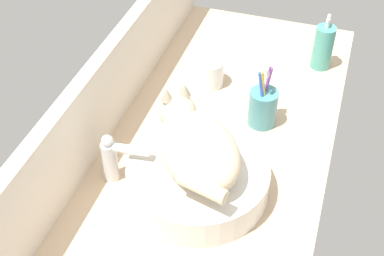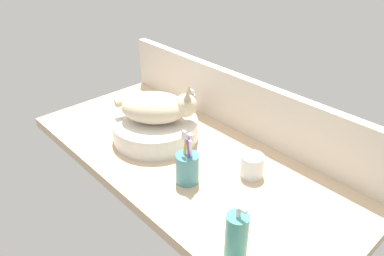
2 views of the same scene
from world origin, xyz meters
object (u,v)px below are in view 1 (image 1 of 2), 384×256
object	(u,v)px
sink_basin	(198,179)
water_glass	(210,74)
faucet	(114,157)
soap_dispenser	(323,47)
toothbrush_cup	(263,106)
cat	(196,145)

from	to	relation	value
sink_basin	water_glass	distance (cm)	41.65
faucet	soap_dispenser	size ratio (longest dim) A/B	0.81
sink_basin	faucet	bearing A→B (deg)	96.62
faucet	toothbrush_cup	world-z (taller)	toothbrush_cup
water_glass	sink_basin	bearing A→B (deg)	-167.47
soap_dispenser	faucet	bearing A→B (deg)	146.99
faucet	soap_dispenser	xyz separation A→B (cm)	(61.82, -40.16, -0.41)
cat	water_glass	xyz separation A→B (cm)	(39.68, 8.08, -10.08)
faucet	toothbrush_cup	bearing A→B (deg)	-43.19
soap_dispenser	water_glass	size ratio (longest dim) A/B	2.16
cat	soap_dispenser	xyz separation A→B (cm)	(58.54, -21.27, -6.68)
cat	water_glass	bearing A→B (deg)	11.51
sink_basin	soap_dispenser	bearing A→B (deg)	-18.84
sink_basin	cat	size ratio (longest dim) A/B	1.10
toothbrush_cup	sink_basin	bearing A→B (deg)	162.49
sink_basin	faucet	distance (cm)	20.27
cat	water_glass	distance (cm)	41.73
toothbrush_cup	faucet	bearing A→B (deg)	136.81
cat	toothbrush_cup	bearing A→B (deg)	-19.89
sink_basin	water_glass	size ratio (longest dim) A/B	4.23
soap_dispenser	toothbrush_cup	bearing A→B (deg)	159.97
water_glass	cat	bearing A→B (deg)	-168.49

